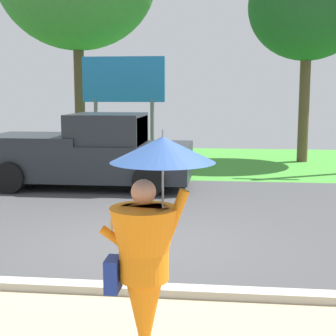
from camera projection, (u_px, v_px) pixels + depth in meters
ground_plane at (164, 207)px, 11.16m from camera, size 40.00×22.00×0.20m
monk_pedestrian at (148, 251)px, 4.49m from camera, size 1.03×0.91×2.13m
pickup_truck at (90, 153)px, 13.05m from camera, size 5.20×2.28×1.88m
roadside_billboard at (124, 88)px, 15.97m from camera, size 2.60×0.12×3.50m
tree_center_back at (308, 7)px, 17.12m from camera, size 3.98×3.98×7.07m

